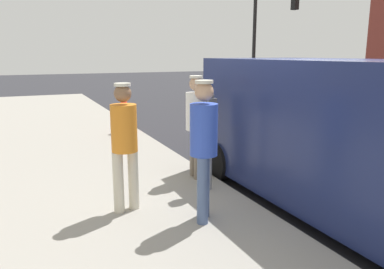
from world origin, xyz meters
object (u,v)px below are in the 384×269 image
Objects in this scene: parked_van at (353,134)px; traffic_light_corner at (270,25)px; pedestrian_in_orange at (124,139)px; pedestrian_in_white at (196,120)px; fire_hydrant at (124,117)px; pedestrian_in_blue at (204,142)px; parking_meter_near at (210,124)px.

traffic_light_corner reaches higher than parked_van.
pedestrian_in_white is at bearing -148.30° from pedestrian_in_orange.
parked_van is 13.39m from traffic_light_corner.
fire_hydrant is (8.27, 5.18, -2.95)m from traffic_light_corner.
pedestrian_in_blue is at bearing -10.03° from parked_van.
pedestrian_in_white is 12.66m from traffic_light_corner.
traffic_light_corner reaches higher than pedestrian_in_white.
pedestrian_in_orange is at bearing -20.16° from parked_van.
parking_meter_near is 0.29× the size of traffic_light_corner.
pedestrian_in_white reaches higher than pedestrian_in_orange.
pedestrian_in_orange is 0.99× the size of pedestrian_in_white.
fire_hydrant is (-1.29, -5.13, -0.57)m from pedestrian_in_orange.
traffic_light_corner is (-8.17, -10.04, 2.34)m from parking_meter_near.
parked_van is at bearing 104.50° from fire_hydrant.
traffic_light_corner is at bearing -120.41° from parked_van.
parked_van is at bearing 138.41° from parking_meter_near.
pedestrian_in_white is at bearing 49.23° from traffic_light_corner.
pedestrian_in_white is 2.43m from parked_van.
parked_van is at bearing 169.97° from pedestrian_in_blue.
traffic_light_corner reaches higher than pedestrian_in_blue.
fire_hydrant is (1.60, -6.19, -0.59)m from parked_van.
traffic_light_corner is (-8.12, -9.42, 2.37)m from pedestrian_in_white.
pedestrian_in_orange is 0.33× the size of traffic_light_corner.
parked_van is 6.42m from fire_hydrant.
fire_hydrant is at bearing -104.12° from pedestrian_in_orange.
pedestrian_in_blue reaches higher than pedestrian_in_orange.
parked_van is 1.00× the size of traffic_light_corner.
fire_hydrant is at bearing -94.68° from pedestrian_in_blue.
pedestrian_in_blue reaches higher than fire_hydrant.
pedestrian_in_orange reaches higher than fire_hydrant.
pedestrian_in_white is 0.33× the size of parked_van.
parking_meter_near is 2.01m from parked_van.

